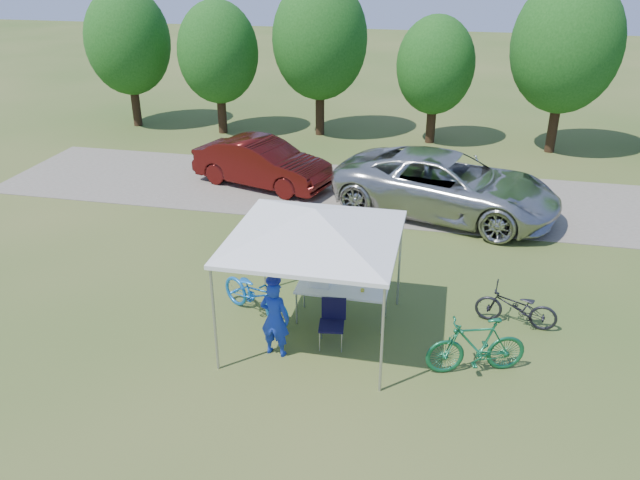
# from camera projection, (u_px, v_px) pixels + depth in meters

# --- Properties ---
(ground) EXTENTS (100.00, 100.00, 0.00)m
(ground) POSITION_uv_depth(u_px,v_px,m) (315.00, 333.00, 12.58)
(ground) COLOR #2D5119
(ground) RESTS_ON ground
(gravel_strip) EXTENTS (24.00, 5.00, 0.02)m
(gravel_strip) POSITION_uv_depth(u_px,v_px,m) (371.00, 193.00, 19.64)
(gravel_strip) COLOR gray
(gravel_strip) RESTS_ON ground
(canopy) EXTENTS (4.53, 4.53, 3.00)m
(canopy) POSITION_uv_depth(u_px,v_px,m) (315.00, 212.00, 11.44)
(canopy) COLOR #A5A5AA
(canopy) RESTS_ON ground
(treeline) EXTENTS (24.89, 4.28, 6.30)m
(treeline) POSITION_uv_depth(u_px,v_px,m) (388.00, 49.00, 23.52)
(treeline) COLOR #382314
(treeline) RESTS_ON ground
(folding_table) EXTENTS (1.86, 0.78, 0.77)m
(folding_table) POSITION_uv_depth(u_px,v_px,m) (342.00, 290.00, 12.73)
(folding_table) COLOR white
(folding_table) RESTS_ON ground
(folding_chair) EXTENTS (0.54, 0.55, 0.94)m
(folding_chair) POSITION_uv_depth(u_px,v_px,m) (333.00, 318.00, 12.07)
(folding_chair) COLOR black
(folding_chair) RESTS_ON ground
(cooler) EXTENTS (0.43, 0.29, 0.31)m
(cooler) POSITION_uv_depth(u_px,v_px,m) (320.00, 279.00, 12.73)
(cooler) COLOR white
(cooler) RESTS_ON folding_table
(ice_cream_cup) EXTENTS (0.07, 0.07, 0.06)m
(ice_cream_cup) POSITION_uv_depth(u_px,v_px,m) (362.00, 290.00, 12.57)
(ice_cream_cup) COLOR gold
(ice_cream_cup) RESTS_ON folding_table
(cyclist) EXTENTS (0.61, 0.44, 1.57)m
(cyclist) POSITION_uv_depth(u_px,v_px,m) (275.00, 319.00, 11.64)
(cyclist) COLOR #1633B7
(cyclist) RESTS_ON ground
(bike_blue) EXTENTS (2.05, 1.61, 1.04)m
(bike_blue) POSITION_uv_depth(u_px,v_px,m) (256.00, 294.00, 12.98)
(bike_blue) COLOR blue
(bike_blue) RESTS_ON ground
(bike_green) EXTENTS (1.92, 1.06, 1.11)m
(bike_green) POSITION_uv_depth(u_px,v_px,m) (476.00, 346.00, 11.24)
(bike_green) COLOR #15623B
(bike_green) RESTS_ON ground
(bike_dark) EXTENTS (1.70, 0.80, 0.86)m
(bike_dark) POSITION_uv_depth(u_px,v_px,m) (516.00, 307.00, 12.68)
(bike_dark) COLOR black
(bike_dark) RESTS_ON ground
(minivan) EXTENTS (6.88, 4.47, 1.76)m
(minivan) POSITION_uv_depth(u_px,v_px,m) (446.00, 185.00, 17.78)
(minivan) COLOR #B3B4AF
(minivan) RESTS_ON gravel_strip
(sedan) EXTENTS (4.81, 2.84, 1.50)m
(sedan) POSITION_uv_depth(u_px,v_px,m) (262.00, 163.00, 19.98)
(sedan) COLOR #460E0B
(sedan) RESTS_ON gravel_strip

